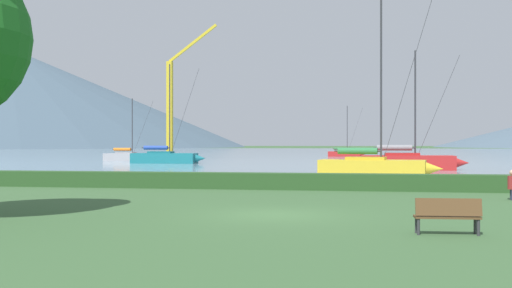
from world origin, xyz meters
name	(u,v)px	position (x,y,z in m)	size (l,w,h in m)	color
ground_plane	(274,215)	(0.00, 0.00, 0.00)	(1000.00, 1000.00, 0.00)	#385B33
harbor_water	(348,152)	(0.00, 137.00, 0.00)	(320.00, 246.00, 0.00)	gray
hedge_line	(304,181)	(0.00, 11.00, 0.41)	(80.00, 1.20, 0.83)	#284C23
sailboat_slip_0	(409,161)	(7.12, 35.57, 0.76)	(9.29, 2.76, 10.56)	red
sailboat_slip_1	(165,157)	(-19.56, 48.44, 0.73)	(8.71, 2.66, 11.60)	#19707A
sailboat_slip_2	(374,166)	(3.80, 24.22, 0.73)	(8.72, 3.58, 12.99)	gold
sailboat_slip_5	(129,156)	(-27.16, 56.45, 0.60)	(7.40, 2.64, 8.27)	#9E9EA3
sailboat_slip_8	(345,153)	(0.36, 88.61, 0.56)	(6.63, 2.15, 8.98)	red
park_bench_near_path	(448,214)	(4.98, -3.57, 0.53)	(1.67, 0.57, 0.95)	brown
person_seated_viewer	(512,184)	(9.00, 6.75, 0.69)	(0.36, 0.57, 1.25)	#2D3347
dock_crane	(172,114)	(-24.11, 65.31, 6.57)	(8.05, 2.00, 19.52)	#333338
distant_hill_west_ridge	(8,97)	(-207.00, 317.58, 30.29)	(288.73, 288.73, 60.58)	#425666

